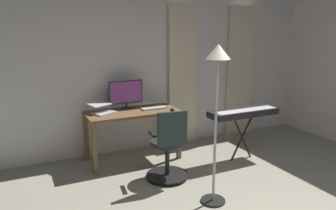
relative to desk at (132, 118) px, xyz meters
The scene contains 11 objects.
back_room_partition 0.87m from the desk, 131.51° to the right, with size 6.26×0.10×2.52m, color silver.
curtain_left_panel 2.32m from the desk, behind, with size 0.55×0.06×2.34m, color beige.
curtain_right_panel 1.21m from the desk, 161.11° to the right, with size 0.51×0.06×2.34m, color beige.
desk is the anchor object (origin of this frame).
office_chair 0.90m from the desk, 102.18° to the left, with size 0.56×0.56×0.95m.
computer_monitor 0.40m from the desk, 82.70° to the right, with size 0.52×0.18×0.43m.
computer_keyboard 0.36m from the desk, behind, with size 0.39×0.12×0.02m, color #B7BCC1.
laptop 0.46m from the desk, ahead, with size 0.41×0.41×0.14m.
computer_mouse 0.61m from the desk, 156.17° to the left, with size 0.06×0.10×0.04m, color #232328.
piano_keyboard 1.65m from the desk, 154.55° to the left, with size 1.09×0.32×0.79m.
floor_lamp 1.79m from the desk, 104.22° to the left, with size 0.28×0.28×1.78m.
Camera 1 is at (1.91, 1.58, 1.91)m, focal length 34.14 mm.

